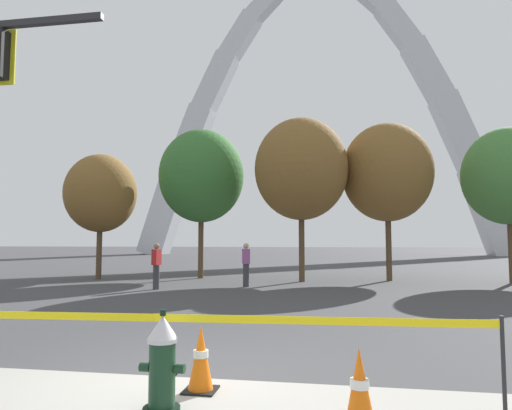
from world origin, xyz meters
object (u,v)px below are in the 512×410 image
monument_arch (318,124)px  pedestrian_standing_center (156,266)px  fire_hydrant (163,363)px  traffic_cone_mid_sidewalk (360,390)px  pedestrian_walking_left (246,264)px  traffic_cone_by_hydrant (201,359)px

monument_arch → pedestrian_standing_center: bearing=-96.0°
fire_hydrant → pedestrian_standing_center: (-4.40, 10.83, 0.35)m
traffic_cone_mid_sidewalk → monument_arch: bearing=92.2°
pedestrian_walking_left → traffic_cone_by_hydrant: bearing=-81.6°
traffic_cone_by_hydrant → monument_arch: 53.11m
monument_arch → pedestrian_standing_center: monument_arch is taller
traffic_cone_by_hydrant → monument_arch: bearing=90.4°
traffic_cone_mid_sidewalk → traffic_cone_by_hydrant: bearing=154.4°
traffic_cone_mid_sidewalk → pedestrian_walking_left: bearing=105.3°
pedestrian_standing_center → traffic_cone_by_hydrant: bearing=-65.7°
monument_arch → traffic_cone_by_hydrant: bearing=-89.6°
traffic_cone_mid_sidewalk → pedestrian_standing_center: size_ratio=0.46×
monument_arch → pedestrian_walking_left: monument_arch is taller
pedestrian_walking_left → pedestrian_standing_center: 3.20m
pedestrian_standing_center → traffic_cone_mid_sidewalk: bearing=-60.2°
fire_hydrant → traffic_cone_mid_sidewalk: (1.90, -0.17, -0.11)m
traffic_cone_mid_sidewalk → monument_arch: size_ratio=0.02×
traffic_cone_by_hydrant → traffic_cone_mid_sidewalk: same height
traffic_cone_by_hydrant → pedestrian_standing_center: size_ratio=0.46×
fire_hydrant → pedestrian_walking_left: size_ratio=0.62×
monument_arch → pedestrian_walking_left: (-1.38, -39.25, -15.09)m
traffic_cone_by_hydrant → fire_hydrant: bearing=-107.8°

